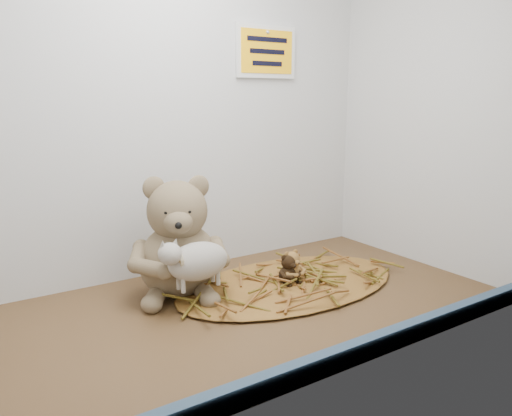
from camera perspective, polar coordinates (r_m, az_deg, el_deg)
alcove_shell at (r=103.54cm, az=-6.44°, el=13.39°), size 120.40×60.20×90.40cm
front_rail at (r=83.01cm, az=6.82°, el=-17.56°), size 119.28×2.20×3.60cm
straw_bed at (r=118.92cm, az=3.84°, el=-8.57°), size 57.14×33.18×1.11cm
main_teddy at (r=111.53cm, az=-8.90°, el=-3.19°), size 28.76×29.40×26.78cm
toy_lamb at (r=104.13cm, az=-6.64°, el=-6.07°), size 17.40×10.62×11.24cm
mini_teddy_tan at (r=117.91cm, az=4.04°, el=-6.51°), size 6.81×7.11×7.61cm
mini_teddy_brown at (r=117.02cm, az=3.71°, el=-6.79°), size 5.86×6.17×7.08cm
wall_sign at (r=136.93cm, az=1.16°, el=17.42°), size 16.00×1.20×11.00cm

